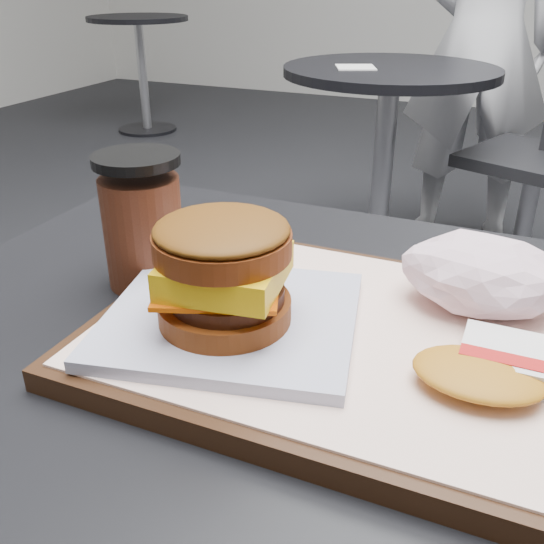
{
  "coord_description": "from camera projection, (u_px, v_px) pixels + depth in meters",
  "views": [
    {
      "loc": [
        0.11,
        -0.38,
        1.04
      ],
      "look_at": [
        -0.05,
        -0.01,
        0.83
      ],
      "focal_mm": 40.0,
      "sensor_mm": 36.0,
      "label": 1
    }
  ],
  "objects": [
    {
      "name": "breakfast_sandwich",
      "position": [
        226.0,
        283.0,
        0.45
      ],
      "size": [
        0.22,
        0.21,
        0.09
      ],
      "color": "silver",
      "rests_on": "serving_tray"
    },
    {
      "name": "neighbor_table",
      "position": [
        386.0,
        128.0,
        2.04
      ],
      "size": [
        0.7,
        0.7,
        0.75
      ],
      "color": "black",
      "rests_on": "ground"
    },
    {
      "name": "crumpled_wrapper",
      "position": [
        483.0,
        274.0,
        0.49
      ],
      "size": [
        0.13,
        0.1,
        0.06
      ],
      "primitive_type": null,
      "color": "white",
      "rests_on": "serving_tray"
    },
    {
      "name": "patron",
      "position": [
        483.0,
        42.0,
        2.29
      ],
      "size": [
        0.64,
        0.49,
        1.56
      ],
      "primitive_type": "imported",
      "rotation": [
        0.0,
        0.0,
        3.36
      ],
      "color": "silver",
      "rests_on": "ground"
    },
    {
      "name": "hash_brown",
      "position": [
        507.0,
        368.0,
        0.4
      ],
      "size": [
        0.12,
        0.09,
        0.02
      ],
      "color": "silver",
      "rests_on": "serving_tray"
    },
    {
      "name": "coffee_cup",
      "position": [
        143.0,
        225.0,
        0.55
      ],
      "size": [
        0.08,
        0.08,
        0.12
      ],
      "color": "#441D10",
      "rests_on": "customer_table"
    },
    {
      "name": "customer_table",
      "position": [
        329.0,
        522.0,
        0.55
      ],
      "size": [
        0.8,
        0.6,
        0.77
      ],
      "color": "#A5A5AA",
      "rests_on": "ground"
    },
    {
      "name": "serving_tray",
      "position": [
        344.0,
        339.0,
        0.47
      ],
      "size": [
        0.38,
        0.28,
        0.02
      ],
      "color": "black",
      "rests_on": "customer_table"
    },
    {
      "name": "bg_table_mid",
      "position": [
        140.0,
        46.0,
        4.04
      ],
      "size": [
        0.66,
        0.66,
        0.75
      ],
      "color": "black",
      "rests_on": "ground"
    },
    {
      "name": "napkin",
      "position": [
        356.0,
        67.0,
        1.92
      ],
      "size": [
        0.16,
        0.16,
        0.0
      ],
      "primitive_type": "cube",
      "rotation": [
        0.0,
        0.0,
        0.41
      ],
      "color": "white",
      "rests_on": "neighbor_table"
    }
  ]
}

